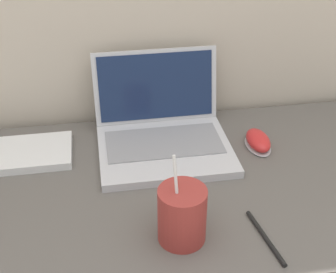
# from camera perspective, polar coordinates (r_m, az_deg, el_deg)

# --- Properties ---
(laptop) EXTENTS (0.33, 0.31, 0.21)m
(laptop) POSITION_cam_1_polar(r_m,az_deg,el_deg) (1.19, -0.72, 0.81)
(laptop) COLOR silver
(laptop) RESTS_ON desk
(drink_cup) EXTENTS (0.09, 0.09, 0.19)m
(drink_cup) POSITION_cam_1_polar(r_m,az_deg,el_deg) (0.90, 1.72, -9.43)
(drink_cup) COLOR #9E332D
(drink_cup) RESTS_ON desk
(computer_mouse) EXTENTS (0.06, 0.11, 0.04)m
(computer_mouse) POSITION_cam_1_polar(r_m,az_deg,el_deg) (1.21, 10.92, -0.54)
(computer_mouse) COLOR #B2B2B7
(computer_mouse) RESTS_ON desk
(pen) EXTENTS (0.03, 0.15, 0.01)m
(pen) POSITION_cam_1_polar(r_m,az_deg,el_deg) (0.95, 11.79, -11.95)
(pen) COLOR black
(pen) RESTS_ON desk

